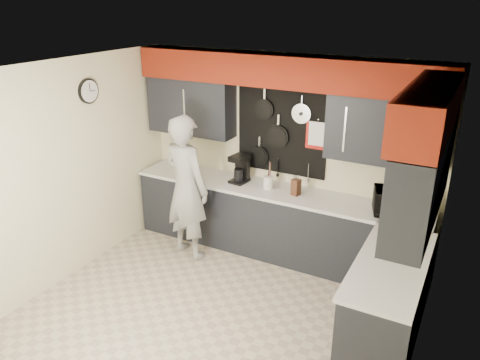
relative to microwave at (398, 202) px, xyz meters
The scene contains 10 objects.
ground 2.35m from the microwave, 136.53° to the right, with size 4.00×4.00×0.00m, color #B7AD8E.
back_wall_assembly 1.79m from the microwave, behind, with size 4.00×0.36×2.60m.
right_wall_assembly 1.51m from the microwave, 74.20° to the right, with size 0.36×3.50×2.60m.
left_wall_assembly 3.80m from the microwave, 157.93° to the right, with size 0.05×3.50×2.60m.
base_cabinets 1.23m from the microwave, 163.21° to the right, with size 3.95×2.20×0.92m.
microwave is the anchor object (origin of this frame).
knife_block 1.21m from the microwave, behind, with size 0.09×0.09×0.21m, color #361F11.
utensil_crock 1.61m from the microwave, behind, with size 0.13×0.13×0.16m, color silver.
coffee_maker 2.04m from the microwave, behind, with size 0.23×0.27×0.37m.
person 2.56m from the microwave, 167.60° to the right, with size 0.70×0.46×1.90m, color #9D9E9B.
Camera 1 is at (2.21, -3.64, 3.25)m, focal length 35.00 mm.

